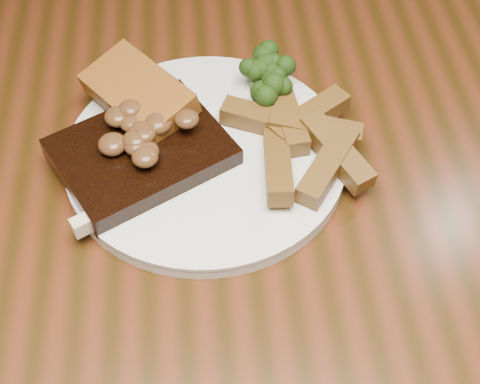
% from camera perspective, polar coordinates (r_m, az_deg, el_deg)
% --- Properties ---
extents(dining_table, '(1.60, 0.90, 0.75)m').
position_cam_1_polar(dining_table, '(0.72, -0.73, -5.52)').
color(dining_table, '#481F0E').
rests_on(dining_table, ground).
extents(plate, '(0.30, 0.30, 0.01)m').
position_cam_1_polar(plate, '(0.68, -2.91, 3.11)').
color(plate, white).
rests_on(plate, dining_table).
extents(steak, '(0.20, 0.18, 0.02)m').
position_cam_1_polar(steak, '(0.66, -8.39, 3.32)').
color(steak, black).
rests_on(steak, plate).
extents(steak_bone, '(0.13, 0.08, 0.02)m').
position_cam_1_polar(steak_bone, '(0.63, -8.38, -0.58)').
color(steak_bone, beige).
rests_on(steak_bone, plate).
extents(mushroom_pile, '(0.08, 0.08, 0.03)m').
position_cam_1_polar(mushroom_pile, '(0.65, -7.92, 5.42)').
color(mushroom_pile, '#552F1A').
rests_on(mushroom_pile, steak).
extents(garlic_bread, '(0.12, 0.13, 0.03)m').
position_cam_1_polar(garlic_bread, '(0.71, -8.46, 7.13)').
color(garlic_bread, brown).
rests_on(garlic_bread, plate).
extents(potato_wedges, '(0.12, 0.12, 0.02)m').
position_cam_1_polar(potato_wedges, '(0.67, 3.76, 4.29)').
color(potato_wedges, brown).
rests_on(potato_wedges, plate).
extents(broccoli_cluster, '(0.07, 0.07, 0.04)m').
position_cam_1_polar(broccoli_cluster, '(0.71, 2.69, 9.00)').
color(broccoli_cluster, '#1B370C').
rests_on(broccoli_cluster, plate).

